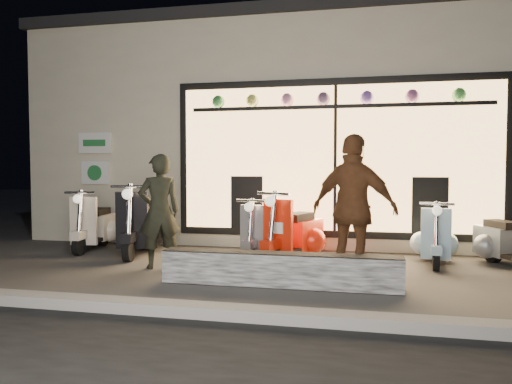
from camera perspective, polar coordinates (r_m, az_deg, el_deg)
ground at (r=6.70m, az=0.99°, el=-9.29°), size 40.00×40.00×0.00m
kerb at (r=4.80m, az=-3.90°, el=-13.54°), size 40.00×0.25×0.12m
shop_building at (r=11.49m, az=6.00°, el=6.35°), size 10.20×6.23×4.20m
graffiti_barrier at (r=5.98m, az=2.71°, el=-8.84°), size 2.85×0.28×0.40m
scooter_silver at (r=7.82m, az=0.92°, el=-4.83°), size 0.50×1.27×0.90m
scooter_red at (r=7.56m, az=4.63°, el=-4.75°), size 0.79×1.41×1.02m
scooter_black at (r=8.43m, az=-12.94°, el=-3.82°), size 0.68×1.54×1.09m
scooter_cream at (r=9.07m, az=-17.76°, el=-3.69°), size 0.55×1.38×0.98m
scooter_blue at (r=7.85m, az=19.72°, el=-5.01°), size 0.46×1.25×0.89m
scooter_grey at (r=7.97m, az=26.45°, el=-4.96°), size 0.73×1.25×0.91m
man at (r=7.07m, az=-10.99°, el=-2.18°), size 0.69×0.64×1.59m
woman at (r=6.10m, az=11.14°, el=-1.96°), size 1.15×0.78×1.81m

